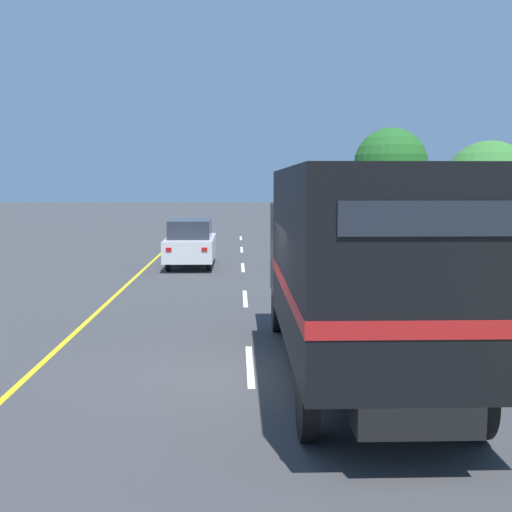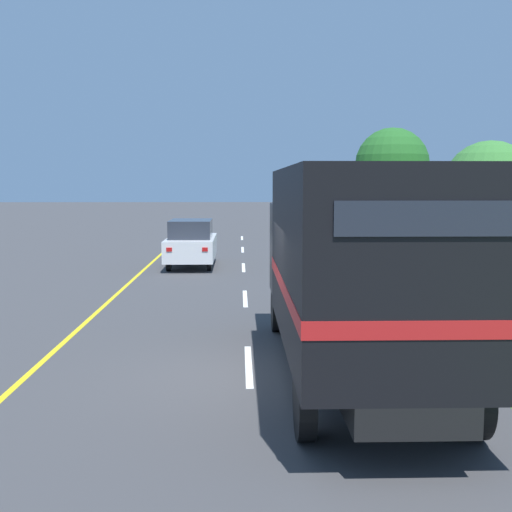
{
  "view_description": "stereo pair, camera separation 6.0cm",
  "coord_description": "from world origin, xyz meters",
  "px_view_note": "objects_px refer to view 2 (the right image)",
  "views": [
    {
      "loc": [
        -0.22,
        -10.34,
        3.18
      ],
      "look_at": [
        0.3,
        7.14,
        1.2
      ],
      "focal_mm": 45.0,
      "sensor_mm": 36.0,
      "label": 1
    },
    {
      "loc": [
        -0.16,
        -10.34,
        3.18
      ],
      "look_at": [
        0.3,
        7.14,
        1.2
      ],
      "focal_mm": 45.0,
      "sensor_mm": 36.0,
      "label": 2
    }
  ],
  "objects_px": {
    "highway_sign": "(498,231)",
    "roadside_tree_far": "(392,165)",
    "roadside_tree_mid": "(435,192)",
    "lead_car_white": "(191,243)",
    "horse_trailer_truck": "(356,263)",
    "roadside_tree_near": "(489,187)"
  },
  "relations": [
    {
      "from": "roadside_tree_mid",
      "to": "roadside_tree_near",
      "type": "bearing_deg",
      "value": -96.28
    },
    {
      "from": "roadside_tree_far",
      "to": "lead_car_white",
      "type": "bearing_deg",
      "value": -125.45
    },
    {
      "from": "horse_trailer_truck",
      "to": "roadside_tree_far",
      "type": "xyz_separation_m",
      "value": [
        7.83,
        30.69,
        2.43
      ]
    },
    {
      "from": "horse_trailer_truck",
      "to": "roadside_tree_far",
      "type": "distance_m",
      "value": 31.77
    },
    {
      "from": "horse_trailer_truck",
      "to": "highway_sign",
      "type": "relative_size",
      "value": 2.66
    },
    {
      "from": "highway_sign",
      "to": "roadside_tree_far",
      "type": "height_order",
      "value": "roadside_tree_far"
    },
    {
      "from": "roadside_tree_mid",
      "to": "roadside_tree_far",
      "type": "xyz_separation_m",
      "value": [
        0.01,
        9.15,
        1.57
      ]
    },
    {
      "from": "highway_sign",
      "to": "roadside_tree_far",
      "type": "xyz_separation_m",
      "value": [
        2.96,
        24.27,
        2.39
      ]
    },
    {
      "from": "lead_car_white",
      "to": "roadside_tree_far",
      "type": "relative_size",
      "value": 0.63
    },
    {
      "from": "highway_sign",
      "to": "roadside_tree_far",
      "type": "distance_m",
      "value": 24.57
    },
    {
      "from": "roadside_tree_near",
      "to": "roadside_tree_far",
      "type": "xyz_separation_m",
      "value": [
        1.07,
        18.77,
        1.28
      ]
    },
    {
      "from": "highway_sign",
      "to": "roadside_tree_mid",
      "type": "xyz_separation_m",
      "value": [
        2.94,
        15.12,
        0.82
      ]
    },
    {
      "from": "lead_car_white",
      "to": "roadside_tree_near",
      "type": "bearing_deg",
      "value": -13.71
    },
    {
      "from": "roadside_tree_near",
      "to": "highway_sign",
      "type": "bearing_deg",
      "value": -108.91
    },
    {
      "from": "roadside_tree_mid",
      "to": "roadside_tree_far",
      "type": "bearing_deg",
      "value": 89.91
    },
    {
      "from": "lead_car_white",
      "to": "roadside_tree_far",
      "type": "height_order",
      "value": "roadside_tree_far"
    },
    {
      "from": "highway_sign",
      "to": "roadside_tree_mid",
      "type": "bearing_deg",
      "value": 78.99
    },
    {
      "from": "roadside_tree_mid",
      "to": "highway_sign",
      "type": "bearing_deg",
      "value": -101.01
    },
    {
      "from": "horse_trailer_truck",
      "to": "roadside_tree_mid",
      "type": "bearing_deg",
      "value": 70.05
    },
    {
      "from": "roadside_tree_near",
      "to": "roadside_tree_far",
      "type": "bearing_deg",
      "value": 86.73
    },
    {
      "from": "highway_sign",
      "to": "roadside_tree_near",
      "type": "distance_m",
      "value": 5.92
    },
    {
      "from": "roadside_tree_mid",
      "to": "roadside_tree_far",
      "type": "distance_m",
      "value": 9.29
    }
  ]
}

